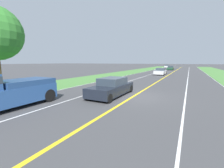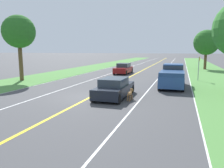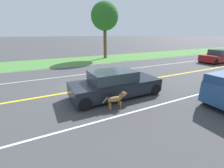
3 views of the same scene
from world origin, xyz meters
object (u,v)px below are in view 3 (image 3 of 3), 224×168
object	(u,v)px
oncoming_car	(218,56)
roadside_tree_left_near	(105,17)
ego_car	(115,84)
dog	(117,98)

from	to	relation	value
oncoming_car	roadside_tree_left_near	xyz separation A→B (m)	(-8.73, -10.26, 4.49)
ego_car	dog	bearing A→B (deg)	-24.06
ego_car	dog	xyz separation A→B (m)	(1.28, -0.57, -0.18)
ego_car	oncoming_car	bearing A→B (deg)	102.40
oncoming_car	ego_car	bearing A→B (deg)	102.40
ego_car	dog	distance (m)	1.41
oncoming_car	dog	bearing A→B (deg)	106.33
ego_car	roadside_tree_left_near	distance (m)	13.81
ego_car	roadside_tree_left_near	world-z (taller)	roadside_tree_left_near
dog	oncoming_car	xyz separation A→B (m)	(-4.63, 15.79, 0.21)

